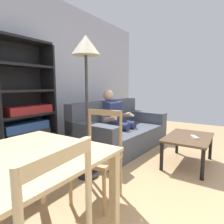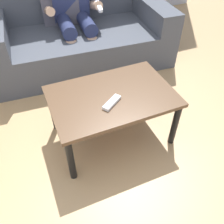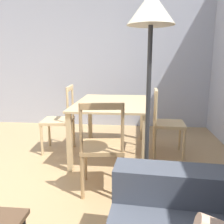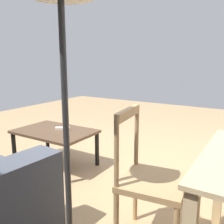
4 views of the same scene
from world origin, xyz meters
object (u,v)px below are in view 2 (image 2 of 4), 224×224
at_px(coffee_table, 112,101).
at_px(tv_remote, 112,102).
at_px(couch, 79,33).
at_px(person_lounging, 73,10).

xyz_separation_m(coffee_table, tv_remote, (-0.04, -0.09, 0.07)).
height_order(couch, coffee_table, couch).
distance_m(couch, tv_remote, 1.41).
bearing_deg(tv_remote, person_lounging, -40.16).
relative_size(coffee_table, tv_remote, 5.40).
distance_m(couch, person_lounging, 0.26).
height_order(person_lounging, tv_remote, person_lounging).
height_order(couch, tv_remote, couch).
bearing_deg(coffee_table, couch, 83.88).
bearing_deg(person_lounging, couch, -59.42).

